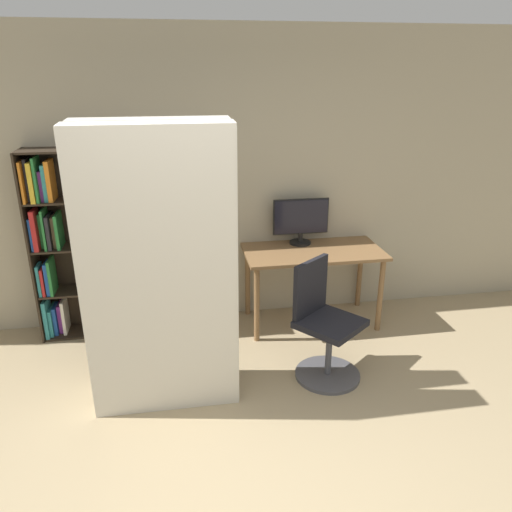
# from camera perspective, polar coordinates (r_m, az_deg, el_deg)

# --- Properties ---
(wall_back) EXTENTS (8.00, 0.06, 2.70)m
(wall_back) POSITION_cam_1_polar(r_m,az_deg,el_deg) (4.67, -5.35, 8.51)
(wall_back) COLOR tan
(wall_back) RESTS_ON ground
(desk) EXTENTS (1.28, 0.65, 0.74)m
(desk) POSITION_cam_1_polar(r_m,az_deg,el_deg) (4.69, 6.54, -0.45)
(desk) COLOR brown
(desk) RESTS_ON ground
(monitor) EXTENTS (0.54, 0.21, 0.44)m
(monitor) POSITION_cam_1_polar(r_m,az_deg,el_deg) (4.75, 5.15, 4.19)
(monitor) COLOR black
(monitor) RESTS_ON desk
(office_chair) EXTENTS (0.62, 0.62, 0.95)m
(office_chair) POSITION_cam_1_polar(r_m,az_deg,el_deg) (4.00, 7.77, -8.50)
(office_chair) COLOR #4C4C51
(office_chair) RESTS_ON ground
(bookshelf) EXTENTS (0.76, 0.33, 1.70)m
(bookshelf) POSITION_cam_1_polar(r_m,az_deg,el_deg) (4.73, -20.89, 1.37)
(bookshelf) COLOR #2D2319
(bookshelf) RESTS_ON ground
(mattress_near) EXTENTS (1.03, 0.26, 2.03)m
(mattress_near) POSITION_cam_1_polar(r_m,az_deg,el_deg) (3.38, -10.84, -2.54)
(mattress_near) COLOR beige
(mattress_near) RESTS_ON ground
(mattress_far) EXTENTS (1.03, 0.24, 2.03)m
(mattress_far) POSITION_cam_1_polar(r_m,az_deg,el_deg) (3.62, -10.80, -0.96)
(mattress_far) COLOR beige
(mattress_far) RESTS_ON ground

